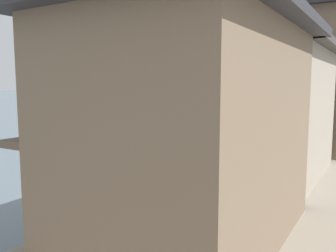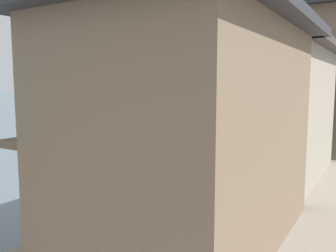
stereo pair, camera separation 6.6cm
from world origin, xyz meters
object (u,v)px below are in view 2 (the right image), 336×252
boat_moored_far (154,131)px  boat_midriver_drifting (250,119)px  house_waterfront_tall (308,76)px  mooring_post_dock_mid (232,147)px  house_waterfront_narrow (326,95)px  boat_midriver_upstream (237,110)px  mooring_post_dock_far (271,132)px  boat_moored_nearest (258,108)px  boat_moored_third (189,116)px  boat_moored_second (222,150)px  house_waterfront_second (271,104)px  house_waterfront_nearest (191,118)px  house_waterfront_far (334,93)px  mooring_post_dock_near (141,183)px

boat_moored_far → boat_midriver_drifting: bearing=78.4°
house_waterfront_tall → mooring_post_dock_mid: 6.70m
house_waterfront_tall → house_waterfront_narrow: house_waterfront_tall is taller
boat_midriver_upstream → mooring_post_dock_mid: size_ratio=5.83×
house_waterfront_tall → mooring_post_dock_far: house_waterfront_tall is taller
boat_moored_nearest → boat_moored_third: boat_moored_third is taller
boat_moored_third → mooring_post_dock_mid: size_ratio=5.57×
boat_moored_second → house_waterfront_second: house_waterfront_second is taller
house_waterfront_second → house_waterfront_narrow: 14.26m
boat_moored_second → mooring_post_dock_far: 5.42m
mooring_post_dock_mid → boat_moored_second: bearing=122.6°
house_waterfront_narrow → boat_midriver_upstream: bearing=122.7°
house_waterfront_nearest → mooring_post_dock_mid: house_waterfront_nearest is taller
boat_midriver_upstream → mooring_post_dock_far: bearing=-65.3°
boat_moored_third → house_waterfront_tall: size_ratio=0.53×
boat_midriver_drifting → boat_midriver_upstream: size_ratio=0.95×
house_waterfront_narrow → mooring_post_dock_far: house_waterfront_narrow is taller
house_waterfront_second → mooring_post_dock_far: bearing=104.9°
boat_midriver_drifting → house_waterfront_far: size_ratio=0.72×
boat_midriver_drifting → house_waterfront_second: (9.97, -27.45, 3.44)m
house_waterfront_narrow → house_waterfront_far: same height
boat_moored_nearest → boat_moored_far: boat_moored_far is taller
house_waterfront_far → mooring_post_dock_near: 26.97m
boat_moored_third → boat_moored_nearest: bearing=82.4°
boat_midriver_drifting → house_waterfront_narrow: house_waterfront_narrow is taller
boat_moored_far → house_waterfront_tall: 14.67m
boat_moored_second → house_waterfront_narrow: bearing=62.4°
boat_moored_nearest → mooring_post_dock_mid: mooring_post_dock_mid is taller
house_waterfront_narrow → mooring_post_dock_near: size_ratio=7.55×
boat_midriver_drifting → boat_midriver_upstream: (-6.68, 13.12, 0.00)m
boat_midriver_drifting → mooring_post_dock_near: mooring_post_dock_near is taller
boat_moored_second → boat_midriver_upstream: size_ratio=0.81×
boat_midriver_upstream → house_waterfront_narrow: size_ratio=0.69×
boat_moored_nearest → mooring_post_dock_mid: size_ratio=4.91×
boat_moored_far → mooring_post_dock_near: 19.72m
boat_moored_second → house_waterfront_far: 16.68m
boat_moored_nearest → house_waterfront_far: bearing=-59.5°
boat_moored_nearest → boat_midriver_upstream: bearing=-105.4°
house_waterfront_nearest → house_waterfront_narrow: size_ratio=1.08×
house_waterfront_tall → mooring_post_dock_mid: (-2.90, -4.63, -3.89)m
mooring_post_dock_far → boat_midriver_drifting: bearing=112.9°
house_waterfront_nearest → boat_moored_second: bearing=109.3°
boat_midriver_upstream → house_waterfront_tall: house_waterfront_tall is taller
house_waterfront_tall → mooring_post_dock_near: 13.94m
boat_midriver_drifting → house_waterfront_tall: 22.86m
boat_moored_far → boat_midriver_upstream: size_ratio=0.80×
boat_moored_far → boat_moored_nearest: bearing=92.6°
boat_moored_third → house_waterfront_tall: (17.85, -18.42, 4.67)m
boat_midriver_upstream → boat_midriver_drifting: bearing=-63.0°
house_waterfront_second → house_waterfront_narrow: (0.26, 14.26, 0.00)m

